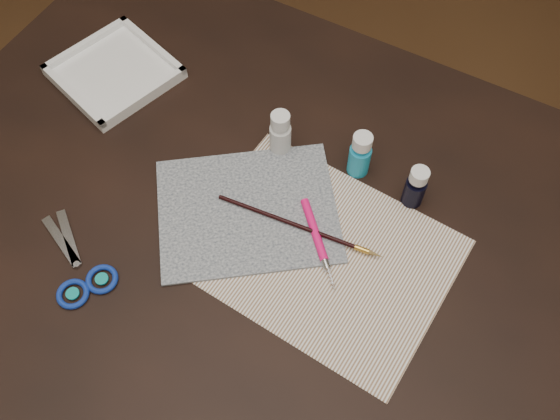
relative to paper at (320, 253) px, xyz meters
The scene contains 11 objects.
ground 0.76m from the paper, behind, with size 3.50×3.50×0.02m, color #422614.
table 0.38m from the paper, behind, with size 1.30×0.90×0.75m, color black.
paper is the anchor object (origin of this frame).
canvas 0.14m from the paper, behind, with size 0.28×0.23×0.00m, color black.
paint_bottle_white 0.21m from the paper, 136.17° to the left, with size 0.04×0.04×0.09m, color silver.
paint_bottle_cyan 0.18m from the paper, 95.60° to the left, with size 0.04×0.04×0.09m, color #1993BD.
paint_bottle_navy 0.18m from the paper, 61.27° to the left, with size 0.03×0.03×0.08m, color black.
paintbrush 0.05m from the paper, 156.68° to the left, with size 0.28×0.01×0.01m, color black, non-canonical shape.
craft_knife 0.01m from the paper, 127.14° to the left, with size 0.16×0.01×0.01m, color #FF106E, non-canonical shape.
scissors 0.39m from the paper, 149.21° to the right, with size 0.19×0.10×0.01m, color silver, non-canonical shape.
palette_tray 0.52m from the paper, 164.05° to the left, with size 0.19×0.19×0.02m, color white.
Camera 1 is at (0.23, -0.42, 1.61)m, focal length 40.00 mm.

